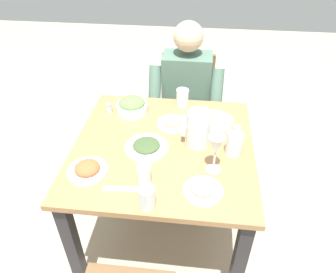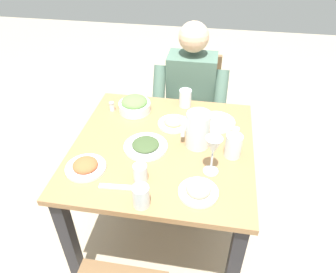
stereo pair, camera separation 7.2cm
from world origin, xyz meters
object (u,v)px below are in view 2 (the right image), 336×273
at_px(salad_bowl, 135,105).
at_px(salt_shaker, 112,106).
at_px(water_glass_far_right, 140,173).
at_px(oil_carafe, 233,146).
at_px(plate_yoghurt, 217,121).
at_px(dining_table, 163,163).
at_px(water_glass_near_right, 185,98).
at_px(diner_near, 189,105).
at_px(plate_fries, 173,123).
at_px(chair_near, 192,107).
at_px(plate_beans, 198,190).
at_px(plate_rice_curry, 85,166).
at_px(wine_glass, 213,148).
at_px(water_glass_center, 141,196).
at_px(plate_dolmas, 146,146).
at_px(water_pitcher, 198,130).

relative_size(salad_bowl, salt_shaker, 3.43).
xyz_separation_m(water_glass_far_right, oil_carafe, (-0.40, -0.24, 0.01)).
bearing_deg(oil_carafe, salt_shaker, -22.82).
distance_m(salad_bowl, plate_yoghurt, 0.48).
height_order(dining_table, water_glass_near_right, water_glass_near_right).
bearing_deg(diner_near, salt_shaker, 36.73).
relative_size(plate_fries, water_glass_far_right, 1.97).
distance_m(chair_near, water_glass_far_right, 1.11).
bearing_deg(salad_bowl, salt_shaker, 6.58).
relative_size(plate_fries, plate_yoghurt, 0.84).
xyz_separation_m(plate_beans, salt_shaker, (0.56, -0.57, 0.01)).
relative_size(plate_rice_curry, salt_shaker, 3.51).
distance_m(water_glass_far_right, oil_carafe, 0.47).
bearing_deg(salt_shaker, salad_bowl, -173.42).
bearing_deg(salt_shaker, plate_fries, 167.01).
distance_m(wine_glass, oil_carafe, 0.18).
relative_size(dining_table, plate_rice_curry, 4.84).
xyz_separation_m(diner_near, salad_bowl, (0.29, 0.30, 0.16)).
height_order(plate_beans, plate_yoghurt, plate_beans).
relative_size(diner_near, water_glass_center, 11.59).
height_order(plate_rice_curry, water_glass_center, water_glass_center).
relative_size(oil_carafe, salt_shaker, 3.05).
distance_m(dining_table, wine_glass, 0.40).
bearing_deg(water_glass_center, wine_glass, -137.87).
xyz_separation_m(dining_table, wine_glass, (-0.25, 0.16, 0.27)).
height_order(chair_near, oil_carafe, oil_carafe).
bearing_deg(diner_near, oil_carafe, 114.16).
bearing_deg(chair_near, plate_dolmas, 79.37).
bearing_deg(wine_glass, plate_yoghurt, -91.26).
relative_size(plate_beans, salt_shaker, 3.22).
distance_m(plate_dolmas, water_glass_center, 0.37).
height_order(dining_table, salad_bowl, salad_bowl).
distance_m(diner_near, water_glass_near_right, 0.26).
relative_size(plate_yoghurt, wine_glass, 1.05).
bearing_deg(plate_beans, water_glass_far_right, -7.96).
distance_m(water_glass_near_right, oil_carafe, 0.51).
bearing_deg(plate_beans, diner_near, -81.40).
xyz_separation_m(salad_bowl, salt_shaker, (0.13, 0.02, -0.01)).
height_order(dining_table, plate_rice_curry, plate_rice_curry).
distance_m(salad_bowl, salt_shaker, 0.14).
xyz_separation_m(wine_glass, salt_shaker, (0.61, -0.43, -0.11)).
bearing_deg(oil_carafe, water_pitcher, -17.17).
bearing_deg(dining_table, plate_yoghurt, -137.88).
bearing_deg(water_glass_center, plate_beans, -156.07).
height_order(dining_table, water_pitcher, water_pitcher).
distance_m(dining_table, salt_shaker, 0.47).
bearing_deg(water_glass_near_right, plate_beans, 101.65).
height_order(salad_bowl, plate_dolmas, salad_bowl).
xyz_separation_m(plate_beans, water_glass_near_right, (0.14, -0.70, 0.03)).
bearing_deg(salad_bowl, chair_near, -120.03).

